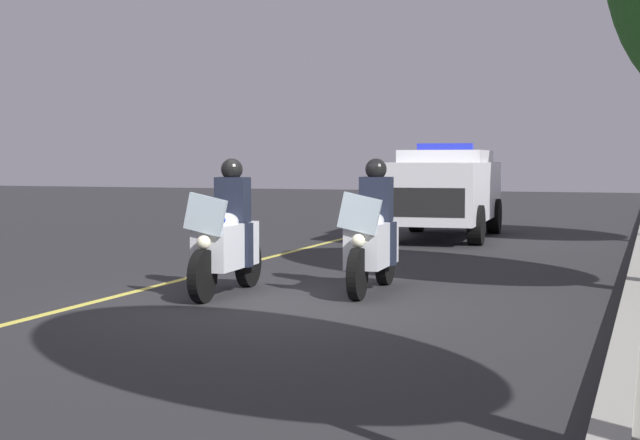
% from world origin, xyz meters
% --- Properties ---
extents(ground_plane, '(80.00, 80.00, 0.00)m').
position_xyz_m(ground_plane, '(0.00, 0.00, 0.00)').
color(ground_plane, '#28282B').
extents(curb_strip, '(48.00, 0.24, 0.15)m').
position_xyz_m(curb_strip, '(0.00, 3.99, 0.07)').
color(curb_strip, '#9E9B93').
rests_on(curb_strip, ground).
extents(lane_stripe_center, '(48.00, 0.12, 0.01)m').
position_xyz_m(lane_stripe_center, '(0.00, -2.11, 0.00)').
color(lane_stripe_center, '#E0D14C').
rests_on(lane_stripe_center, ground).
extents(police_motorcycle_lead_left, '(2.14, 0.59, 1.72)m').
position_xyz_m(police_motorcycle_lead_left, '(-0.63, -0.89, 0.70)').
color(police_motorcycle_lead_left, black).
rests_on(police_motorcycle_lead_left, ground).
extents(police_motorcycle_lead_right, '(2.14, 0.59, 1.72)m').
position_xyz_m(police_motorcycle_lead_right, '(-1.44, 0.79, 0.70)').
color(police_motorcycle_lead_right, black).
rests_on(police_motorcycle_lead_right, ground).
extents(police_suv, '(4.99, 2.26, 2.05)m').
position_xyz_m(police_suv, '(-9.98, -0.11, 1.07)').
color(police_suv, silver).
rests_on(police_suv, ground).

